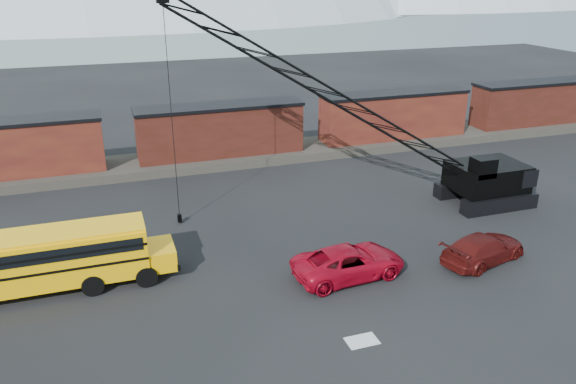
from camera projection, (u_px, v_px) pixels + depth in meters
name	position (u px, v px, depth m)	size (l,w,h in m)	color
ground	(318.00, 296.00, 27.83)	(160.00, 160.00, 0.00)	black
gravel_berm	(222.00, 158.00, 47.06)	(120.00, 5.00, 0.70)	#463F39
boxcar_west_near	(8.00, 148.00, 41.40)	(13.70, 3.10, 4.17)	#441413
boxcar_mid	(220.00, 130.00, 46.16)	(13.70, 3.10, 4.17)	#4E1B16
boxcar_east_near	(393.00, 115.00, 50.93)	(13.70, 3.10, 4.17)	#441413
boxcar_east_far	(537.00, 102.00, 55.69)	(13.70, 3.10, 4.17)	#4E1B16
snow_patch	(362.00, 341.00, 24.45)	(1.40, 0.90, 0.02)	silver
school_bus	(50.00, 258.00, 27.71)	(11.65, 2.65, 3.19)	#FFB305
red_pickup	(349.00, 262.00, 29.32)	(2.77, 6.01, 1.67)	#AD081D
maroon_suv	(484.00, 248.00, 30.86)	(2.20, 5.42, 1.57)	#4F0F0E
crawler_crane	(335.00, 97.00, 34.45)	(23.83, 5.83, 14.14)	black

